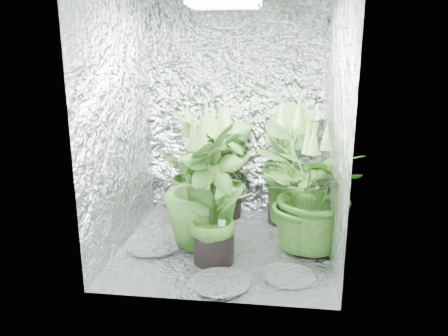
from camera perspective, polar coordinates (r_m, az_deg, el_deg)
ground at (r=3.51m, az=0.03°, el=-10.11°), size 1.60×1.60×0.00m
walls at (r=3.22m, az=0.03°, el=6.23°), size 1.62×1.62×2.00m
grow_lamp at (r=3.20m, az=0.03°, el=21.02°), size 0.50×0.30×0.22m
plant_a at (r=4.00m, az=-3.04°, el=-0.47°), size 0.79×0.79×0.90m
plant_b at (r=3.95m, az=0.31°, el=0.39°), size 0.67×0.67×1.07m
plant_c at (r=3.85m, az=8.17°, el=0.20°), size 0.77×0.77×1.13m
plant_d at (r=3.32m, az=-2.90°, el=-1.91°), size 0.79×0.79×1.15m
plant_e at (r=3.30m, az=11.04°, el=-3.09°), size 0.86×0.86×1.02m
plant_f at (r=3.08m, az=-1.41°, el=-3.55°), size 0.73×0.73×1.12m
circulation_fan at (r=3.78m, az=10.09°, el=-6.17°), size 0.18×0.27×0.33m
plant_label at (r=3.11m, az=-0.31°, el=-7.49°), size 0.05×0.02×0.08m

